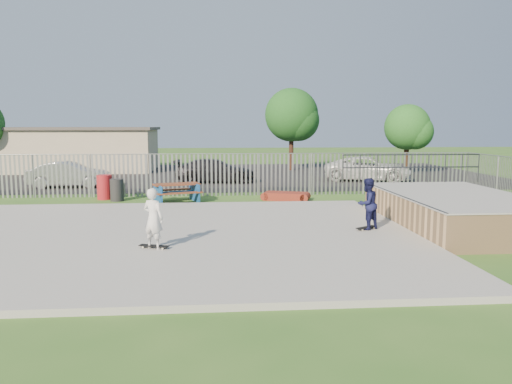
{
  "coord_description": "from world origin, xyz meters",
  "views": [
    {
      "loc": [
        1.61,
        -14.61,
        3.34
      ],
      "look_at": [
        2.96,
        2.0,
        1.1
      ],
      "focal_mm": 35.0,
      "sensor_mm": 36.0,
      "label": 1
    }
  ],
  "objects": [
    {
      "name": "skateboard_b",
      "position": [
        -0.02,
        -1.74,
        0.19
      ],
      "size": [
        0.82,
        0.46,
        0.08
      ],
      "rotation": [
        0.0,
        0.0,
        -0.34
      ],
      "color": "black",
      "rests_on": "concrete_slab"
    },
    {
      "name": "quarter_pipe",
      "position": [
        9.5,
        1.04,
        0.56
      ],
      "size": [
        5.5,
        7.05,
        2.19
      ],
      "color": "tan",
      "rests_on": "ground"
    },
    {
      "name": "picnic_table",
      "position": [
        -0.11,
        7.15,
        0.42
      ],
      "size": [
        2.36,
        2.14,
        0.82
      ],
      "rotation": [
        0.0,
        0.0,
        0.32
      ],
      "color": "brown",
      "rests_on": "ground"
    },
    {
      "name": "concrete_slab",
      "position": [
        0.0,
        0.0,
        0.07
      ],
      "size": [
        15.0,
        12.0,
        0.15
      ],
      "primitive_type": "cube",
      "color": "#9E9E98",
      "rests_on": "ground"
    },
    {
      "name": "fence",
      "position": [
        1.0,
        4.59,
        1.0
      ],
      "size": [
        26.04,
        16.02,
        2.0
      ],
      "color": "gray",
      "rests_on": "ground"
    },
    {
      "name": "car_white",
      "position": [
        10.76,
        14.61,
        0.74
      ],
      "size": [
        5.67,
        3.97,
        1.44
      ],
      "primitive_type": "imported",
      "rotation": [
        0.0,
        0.0,
        1.23
      ],
      "color": "white",
      "rests_on": "parking_lot"
    },
    {
      "name": "car_silver",
      "position": [
        -6.23,
        12.68,
        0.72
      ],
      "size": [
        4.28,
        1.64,
        1.39
      ],
      "primitive_type": "imported",
      "rotation": [
        0.0,
        0.0,
        1.61
      ],
      "color": "silver",
      "rests_on": "parking_lot"
    },
    {
      "name": "building",
      "position": [
        -8.0,
        23.0,
        1.61
      ],
      "size": [
        10.4,
        6.4,
        3.2
      ],
      "color": "#C0B493",
      "rests_on": "ground"
    },
    {
      "name": "trash_bin_red",
      "position": [
        -3.43,
        8.29,
        0.55
      ],
      "size": [
        0.66,
        0.66,
        1.1
      ],
      "primitive_type": "cylinder",
      "color": "maroon",
      "rests_on": "ground"
    },
    {
      "name": "trash_bin_grey",
      "position": [
        -2.77,
        7.69,
        0.49
      ],
      "size": [
        0.59,
        0.59,
        0.98
      ],
      "primitive_type": "cylinder",
      "color": "black",
      "rests_on": "ground"
    },
    {
      "name": "skateboard_a",
      "position": [
        6.23,
        0.16,
        0.19
      ],
      "size": [
        0.78,
        0.6,
        0.08
      ],
      "rotation": [
        0.0,
        0.0,
        0.58
      ],
      "color": "black",
      "rests_on": "concrete_slab"
    },
    {
      "name": "tree_right",
      "position": [
        14.59,
        18.48,
        3.19
      ],
      "size": [
        3.08,
        3.08,
        4.75
      ],
      "color": "#382516",
      "rests_on": "ground"
    },
    {
      "name": "tree_mid",
      "position": [
        7.21,
        22.15,
        4.08
      ],
      "size": [
        3.92,
        3.92,
        6.05
      ],
      "color": "#392016",
      "rests_on": "ground"
    },
    {
      "name": "funbox",
      "position": [
        4.72,
        7.31,
        0.18
      ],
      "size": [
        1.97,
        1.43,
        0.36
      ],
      "rotation": [
        0.0,
        0.0,
        -0.34
      ],
      "color": "maroon",
      "rests_on": "ground"
    },
    {
      "name": "car_dark",
      "position": [
        1.58,
        14.51,
        0.7
      ],
      "size": [
        4.8,
        2.19,
        1.36
      ],
      "primitive_type": "imported",
      "rotation": [
        0.0,
        0.0,
        1.51
      ],
      "color": "black",
      "rests_on": "parking_lot"
    },
    {
      "name": "skater_white",
      "position": [
        -0.02,
        -1.74,
        0.94
      ],
      "size": [
        0.69,
        0.62,
        1.59
      ],
      "primitive_type": "imported",
      "rotation": [
        0.0,
        0.0,
        2.63
      ],
      "color": "white",
      "rests_on": "concrete_slab"
    },
    {
      "name": "ground",
      "position": [
        0.0,
        0.0,
        0.0
      ],
      "size": [
        120.0,
        120.0,
        0.0
      ],
      "primitive_type": "plane",
      "color": "#336322",
      "rests_on": "ground"
    },
    {
      "name": "parking_lot",
      "position": [
        0.0,
        19.0,
        0.01
      ],
      "size": [
        40.0,
        18.0,
        0.02
      ],
      "primitive_type": "cube",
      "color": "black",
      "rests_on": "ground"
    },
    {
      "name": "skater_navy",
      "position": [
        6.23,
        0.16,
        0.94
      ],
      "size": [
        0.97,
        0.92,
        1.59
      ],
      "primitive_type": "imported",
      "rotation": [
        0.0,
        0.0,
        3.72
      ],
      "color": "#13153C",
      "rests_on": "concrete_slab"
    }
  ]
}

